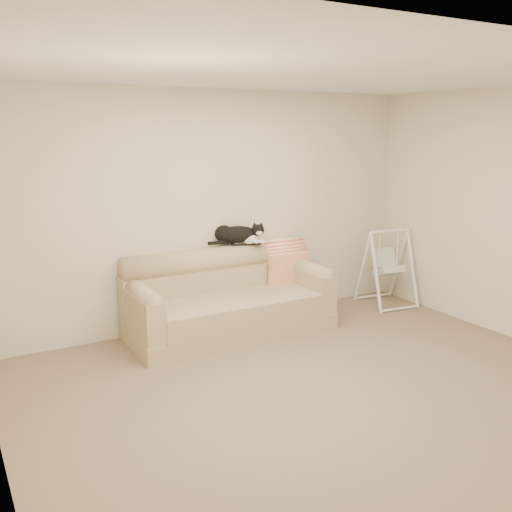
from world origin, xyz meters
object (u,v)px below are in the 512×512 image
Objects in this scene: baby_swing at (387,267)px; tuxedo_cat at (238,234)px; remote_b at (255,243)px; remote_a at (239,244)px; sofa at (228,301)px.

tuxedo_cat is at bearing 169.68° from baby_swing.
baby_swing is at bearing -10.32° from tuxedo_cat.
remote_b is 1.82m from baby_swing.
tuxedo_cat is at bearing 163.05° from remote_b.
tuxedo_cat reaches higher than remote_a.
remote_b is 0.18× the size of baby_swing.
remote_b is at bearing 24.67° from sofa.
remote_b is at bearing 170.39° from baby_swing.
remote_b is 0.28× the size of tuxedo_cat.
tuxedo_cat reaches higher than remote_b.
remote_a reaches higher than sofa.
tuxedo_cat is 0.66× the size of baby_swing.
sofa is 2.21m from baby_swing.
remote_a is at bearing -90.51° from tuxedo_cat.
remote_b is at bearing -9.50° from remote_a.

